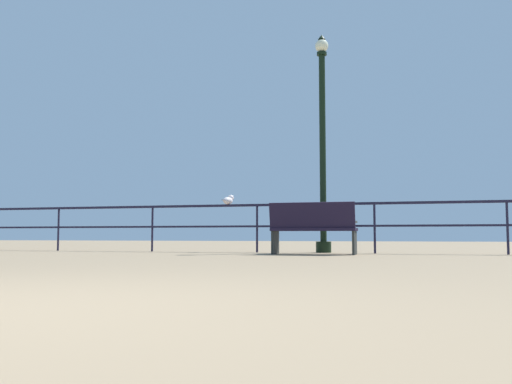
{
  "coord_description": "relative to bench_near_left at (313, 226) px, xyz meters",
  "views": [
    {
      "loc": [
        1.94,
        -2.07,
        0.35
      ],
      "look_at": [
        -1.05,
        8.24,
        1.18
      ],
      "focal_mm": 38.94,
      "sensor_mm": 36.0,
      "label": 1
    }
  ],
  "objects": [
    {
      "name": "bench_near_left",
      "position": [
        0.0,
        0.0,
        0.0
      ],
      "size": [
        1.54,
        0.71,
        0.93
      ],
      "color": "black",
      "rests_on": "ground_plane"
    },
    {
      "name": "lamppost_center",
      "position": [
        -0.0,
        1.17,
        1.73
      ],
      "size": [
        0.31,
        0.31,
        4.47
      ],
      "color": "black",
      "rests_on": "ground_plane"
    },
    {
      "name": "seagull_on_rail",
      "position": [
        -1.93,
        0.92,
        0.57
      ],
      "size": [
        0.22,
        0.43,
        0.21
      ],
      "color": "silver",
      "rests_on": "pier_railing"
    },
    {
      "name": "pier_railing",
      "position": [
        -0.14,
        0.9,
        0.23
      ],
      "size": [
        25.73,
        0.05,
        0.98
      ],
      "color": "black",
      "rests_on": "ground_plane"
    }
  ]
}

